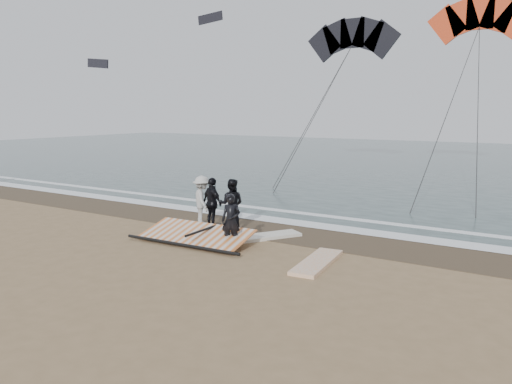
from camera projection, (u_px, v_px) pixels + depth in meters
ground at (212, 266)px, 13.58m from camera, size 120.00×120.00×0.00m
sea at (451, 161)px, 41.25m from camera, size 120.00×54.00×0.02m
wet_sand at (289, 232)px, 17.36m from camera, size 120.00×2.80×0.01m
foam_near at (307, 224)px, 18.53m from camera, size 120.00×0.90×0.01m
foam_far at (326, 216)px, 19.95m from camera, size 120.00×0.45×0.01m
man_main at (231, 221)px, 15.43m from camera, size 0.70×0.56×1.66m
board_white at (317, 262)px, 13.80m from camera, size 0.97×2.63×0.10m
board_cream at (262, 237)px, 16.54m from camera, size 2.04×2.62×0.11m
trio_cluster at (214, 202)px, 18.07m from camera, size 2.60×1.33×1.84m
sail_rig at (198, 235)px, 16.17m from camera, size 4.31×1.87×0.50m
kite_red at (480, 22)px, 31.20m from camera, size 7.07×7.56×17.59m
kite_dark at (352, 42)px, 34.60m from camera, size 7.54×6.27×15.05m
distant_kites at (153, 41)px, 51.14m from camera, size 13.16×6.12×5.64m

